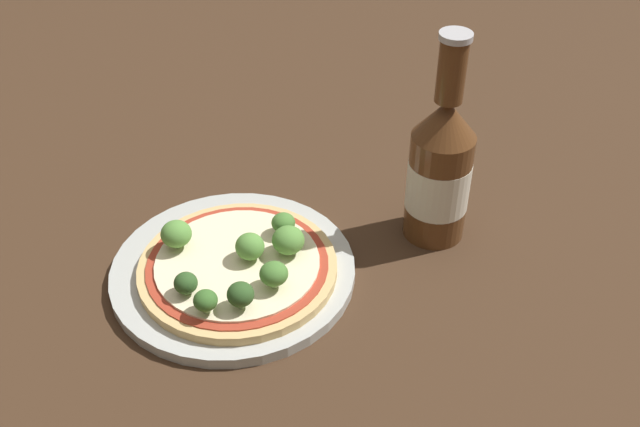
% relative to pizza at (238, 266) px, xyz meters
% --- Properties ---
extents(ground_plane, '(3.00, 3.00, 0.00)m').
position_rel_pizza_xyz_m(ground_plane, '(0.01, 0.04, -0.02)').
color(ground_plane, '#3D2819').
extents(plate, '(0.24, 0.24, 0.01)m').
position_rel_pizza_xyz_m(plate, '(-0.01, 0.01, -0.01)').
color(plate, '#B2B7B2').
rests_on(plate, ground_plane).
extents(pizza, '(0.20, 0.20, 0.01)m').
position_rel_pizza_xyz_m(pizza, '(0.00, 0.00, 0.00)').
color(pizza, tan).
rests_on(pizza, plate).
extents(broccoli_floret_0, '(0.03, 0.03, 0.03)m').
position_rel_pizza_xyz_m(broccoli_floret_0, '(0.03, -0.04, 0.02)').
color(broccoli_floret_0, '#89A866').
rests_on(broccoli_floret_0, pizza).
extents(broccoli_floret_1, '(0.03, 0.03, 0.03)m').
position_rel_pizza_xyz_m(broccoli_floret_1, '(0.05, 0.01, 0.02)').
color(broccoli_floret_1, '#89A866').
rests_on(broccoli_floret_1, pizza).
extents(broccoli_floret_2, '(0.02, 0.02, 0.02)m').
position_rel_pizza_xyz_m(broccoli_floret_2, '(0.05, 0.04, 0.02)').
color(broccoli_floret_2, '#89A866').
rests_on(broccoli_floret_2, pizza).
extents(broccoli_floret_3, '(0.03, 0.03, 0.03)m').
position_rel_pizza_xyz_m(broccoli_floret_3, '(-0.06, 0.03, 0.02)').
color(broccoli_floret_3, '#89A866').
rests_on(broccoli_floret_3, pizza).
extents(broccoli_floret_4, '(0.03, 0.03, 0.03)m').
position_rel_pizza_xyz_m(broccoli_floret_4, '(0.01, 0.00, 0.02)').
color(broccoli_floret_4, '#89A866').
rests_on(broccoli_floret_4, pizza).
extents(broccoli_floret_5, '(0.02, 0.02, 0.02)m').
position_rel_pizza_xyz_m(broccoli_floret_5, '(-0.05, -0.04, 0.02)').
color(broccoli_floret_5, '#89A866').
rests_on(broccoli_floret_5, pizza).
extents(broccoli_floret_6, '(0.03, 0.03, 0.03)m').
position_rel_pizza_xyz_m(broccoli_floret_6, '(0.00, -0.06, 0.02)').
color(broccoli_floret_6, '#89A866').
rests_on(broccoli_floret_6, pizza).
extents(broccoli_floret_7, '(0.02, 0.02, 0.02)m').
position_rel_pizza_xyz_m(broccoli_floret_7, '(-0.03, -0.07, 0.02)').
color(broccoli_floret_7, '#89A866').
rests_on(broccoli_floret_7, pizza).
extents(beer_bottle, '(0.07, 0.07, 0.23)m').
position_rel_pizza_xyz_m(beer_bottle, '(0.21, 0.06, 0.06)').
color(beer_bottle, '#563319').
rests_on(beer_bottle, ground_plane).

